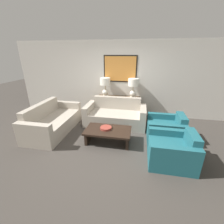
# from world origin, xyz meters

# --- Properties ---
(ground_plane) EXTENTS (20.00, 20.00, 0.00)m
(ground_plane) POSITION_xyz_m (0.00, 0.00, 0.00)
(ground_plane) COLOR #3D3833
(back_wall) EXTENTS (7.94, 0.12, 2.65)m
(back_wall) POSITION_xyz_m (0.00, 2.31, 1.33)
(back_wall) COLOR beige
(back_wall) RESTS_ON ground_plane
(console_table) EXTENTS (1.54, 0.39, 0.74)m
(console_table) POSITION_xyz_m (0.00, 2.04, 0.37)
(console_table) COLOR brown
(console_table) RESTS_ON ground_plane
(table_lamp_left) EXTENTS (0.36, 0.36, 0.66)m
(table_lamp_left) POSITION_xyz_m (-0.50, 2.04, 1.17)
(table_lamp_left) COLOR silver
(table_lamp_left) RESTS_ON console_table
(table_lamp_right) EXTENTS (0.36, 0.36, 0.66)m
(table_lamp_right) POSITION_xyz_m (0.50, 2.04, 1.17)
(table_lamp_right) COLOR silver
(table_lamp_right) RESTS_ON console_table
(couch_by_back_wall) EXTENTS (1.95, 0.94, 0.84)m
(couch_by_back_wall) POSITION_xyz_m (0.00, 1.33, 0.29)
(couch_by_back_wall) COLOR #ADA393
(couch_by_back_wall) RESTS_ON ground_plane
(couch_by_side) EXTENTS (0.94, 1.95, 0.84)m
(couch_by_side) POSITION_xyz_m (-1.77, 0.50, 0.29)
(couch_by_side) COLOR #ADA393
(couch_by_side) RESTS_ON ground_plane
(coffee_table) EXTENTS (1.18, 0.69, 0.37)m
(coffee_table) POSITION_xyz_m (0.00, 0.18, 0.28)
(coffee_table) COLOR black
(coffee_table) RESTS_ON ground_plane
(decorative_bowl) EXTENTS (0.30, 0.30, 0.05)m
(decorative_bowl) POSITION_xyz_m (-0.06, 0.21, 0.40)
(decorative_bowl) COLOR #93382D
(decorative_bowl) RESTS_ON coffee_table
(armchair_near_back_wall) EXTENTS (0.93, 0.87, 0.73)m
(armchair_near_back_wall) POSITION_xyz_m (1.51, 0.66, 0.27)
(armchair_near_back_wall) COLOR #1E5B66
(armchair_near_back_wall) RESTS_ON ground_plane
(armchair_near_camera) EXTENTS (0.93, 0.87, 0.73)m
(armchair_near_camera) POSITION_xyz_m (1.51, -0.31, 0.27)
(armchair_near_camera) COLOR #1E5B66
(armchair_near_camera) RESTS_ON ground_plane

